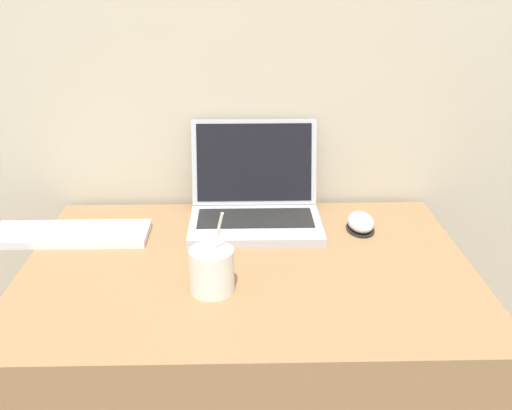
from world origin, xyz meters
The scene contains 6 objects.
wall_back centered at (0.00, 0.77, 1.25)m, with size 7.00×0.04×2.50m.
desk centered at (0.00, 0.37, 0.38)m, with size 1.01×0.73×0.76m.
laptop centered at (0.02, 0.61, 0.82)m, with size 0.34×0.29×0.25m.
drink_cup centered at (-0.07, 0.25, 0.81)m, with size 0.09×0.09×0.18m.
computer_mouse centered at (0.29, 0.55, 0.78)m, with size 0.07×0.11×0.04m.
external_keyboard centered at (-0.44, 0.52, 0.77)m, with size 0.38×0.13×0.02m.
Camera 1 is at (-0.01, -0.84, 1.39)m, focal length 42.00 mm.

